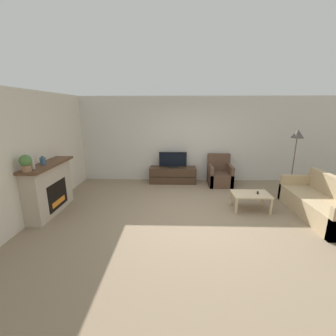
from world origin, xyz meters
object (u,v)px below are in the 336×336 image
Objects in this scene: mantel_vase_left at (32,163)px; potted_plant at (26,162)px; fireplace at (49,188)px; tv at (173,160)px; armchair at (220,175)px; tv_stand at (173,175)px; couch at (322,204)px; mantel_vase_centre_left at (43,161)px; coffee_table at (251,196)px; remote at (258,193)px; floor_lamp at (297,139)px.

potted_plant is (0.00, -0.20, 0.06)m from mantel_vase_left.
tv is at bearing 38.78° from fireplace.
armchair is at bearing 32.90° from potted_plant.
tv_stand is 0.72× the size of couch.
mantel_vase_centre_left is (0.02, -0.12, 0.65)m from fireplace.
tv is (2.77, 2.23, 0.14)m from fireplace.
mantel_vase_left is at bearing -149.02° from armchair.
couch is at bearing -12.52° from coffee_table.
mantel_vase_centre_left is 1.25× the size of remote.
tv_stand is (2.76, 2.90, -1.08)m from potted_plant.
couch is (3.28, -2.30, 0.04)m from tv_stand.
armchair is at bearing 27.32° from mantel_vase_centre_left.
coffee_table is 1.48m from couch.
remote is (4.77, 0.28, -0.17)m from fireplace.
floor_lamp is at bearing -14.67° from tv.
fireplace is 1.80× the size of tv.
mantel_vase_left is at bearing -176.22° from couch.
floor_lamp reaches higher than tv_stand.
fireplace is at bearing 98.15° from mantel_vase_centre_left.
tv is (0.00, -0.00, 0.48)m from tv_stand.
mantel_vase_left is 6.13m from couch.
couch is (6.03, 0.40, -0.98)m from mantel_vase_left.
mantel_vase_left is 3.89m from tv.
armchair is 1.10× the size of coffee_table.
mantel_vase_centre_left is at bearing -152.68° from armchair.
potted_plant is at bearing -88.55° from fireplace.
tv is 5.64× the size of remote.
armchair is (1.46, -0.17, 0.05)m from tv_stand.
remote is 0.09× the size of floor_lamp.
couch is (6.03, 0.05, -0.95)m from mantel_vase_centre_left.
couch is (1.44, -0.32, -0.06)m from coffee_table.
tv_stand is at bearing 165.30° from floor_lamp.
mantel_vase_centre_left is at bearing -179.57° from couch.
fireplace reaches higher than tv.
potted_plant is 0.16× the size of couch.
tv is 0.93× the size of armchair.
armchair is 6.07× the size of remote.
tv_stand reaches higher than remote.
floor_lamp is at bearing 12.63° from fireplace.
floor_lamp reaches higher than potted_plant.
tv_stand is at bearing 173.43° from armchair.
couch is (6.03, 0.60, -1.05)m from potted_plant.
floor_lamp is (3.31, -0.87, 1.29)m from tv_stand.
tv reaches higher than coffee_table.
mantel_vase_centre_left is 0.09× the size of couch.
floor_lamp is at bearing 88.92° from couch.
fireplace is at bearing 179.31° from couch.
mantel_vase_left is at bearing -135.57° from tv_stand.
potted_plant is 4.14m from tv_stand.
armchair is 2.80m from couch.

